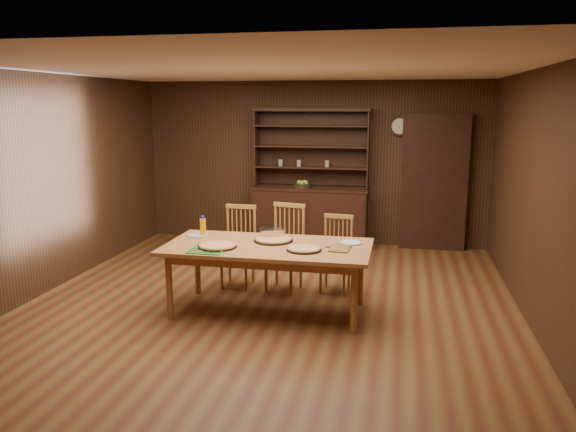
% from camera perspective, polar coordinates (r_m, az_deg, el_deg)
% --- Properties ---
extents(floor, '(6.00, 6.00, 0.00)m').
position_cam_1_polar(floor, '(6.51, -1.70, -8.77)').
color(floor, brown).
rests_on(floor, ground).
extents(room_shell, '(6.00, 6.00, 6.00)m').
position_cam_1_polar(room_shell, '(6.15, -1.79, 5.17)').
color(room_shell, white).
rests_on(room_shell, floor).
extents(china_hutch, '(1.84, 0.52, 2.17)m').
position_cam_1_polar(china_hutch, '(8.97, 2.28, 0.77)').
color(china_hutch, '#321910').
rests_on(china_hutch, floor).
extents(doorway, '(1.00, 0.18, 2.10)m').
position_cam_1_polar(doorway, '(8.94, 14.59, 3.33)').
color(doorway, '#321910').
rests_on(doorway, floor).
extents(wall_clock, '(0.30, 0.05, 0.30)m').
position_cam_1_polar(wall_clock, '(8.91, 11.27, 8.94)').
color(wall_clock, '#321910').
rests_on(wall_clock, room_shell).
extents(dining_table, '(2.20, 1.10, 0.75)m').
position_cam_1_polar(dining_table, '(6.04, -2.05, -3.58)').
color(dining_table, '#B16E3D').
rests_on(dining_table, floor).
extents(chair_left, '(0.43, 0.41, 1.00)m').
position_cam_1_polar(chair_left, '(7.02, -4.99, -2.77)').
color(chair_left, '#BC8A40').
rests_on(chair_left, floor).
extents(chair_center, '(0.51, 0.49, 1.05)m').
position_cam_1_polar(chair_center, '(6.83, -0.19, -2.90)').
color(chair_center, '#BC8A40').
rests_on(chair_center, floor).
extents(chair_right, '(0.42, 0.40, 0.92)m').
position_cam_1_polar(chair_right, '(6.82, 4.96, -3.58)').
color(chair_right, '#BC8A40').
rests_on(chair_right, floor).
extents(pizza_left, '(0.41, 0.41, 0.04)m').
position_cam_1_polar(pizza_left, '(5.96, -7.18, -3.03)').
color(pizza_left, black).
rests_on(pizza_left, dining_table).
extents(pizza_right, '(0.37, 0.37, 0.04)m').
position_cam_1_polar(pizza_right, '(5.80, 1.65, -3.36)').
color(pizza_right, black).
rests_on(pizza_right, dining_table).
extents(pizza_center, '(0.43, 0.43, 0.04)m').
position_cam_1_polar(pizza_center, '(6.18, -1.49, -2.42)').
color(pizza_center, black).
rests_on(pizza_center, dining_table).
extents(cooling_rack, '(0.41, 0.41, 0.02)m').
position_cam_1_polar(cooling_rack, '(5.86, -8.18, -3.40)').
color(cooling_rack, '#0B9A2B').
rests_on(cooling_rack, dining_table).
extents(plate_left, '(0.25, 0.25, 0.02)m').
position_cam_1_polar(plate_left, '(6.52, -9.15, -1.93)').
color(plate_left, silver).
rests_on(plate_left, dining_table).
extents(plate_right, '(0.24, 0.24, 0.02)m').
position_cam_1_polar(plate_right, '(6.13, 6.37, -2.70)').
color(plate_right, silver).
rests_on(plate_right, dining_table).
extents(foil_dish, '(0.30, 0.26, 0.10)m').
position_cam_1_polar(foil_dish, '(6.35, -1.65, -1.75)').
color(foil_dish, silver).
rests_on(foil_dish, dining_table).
extents(juice_bottle, '(0.07, 0.07, 0.23)m').
position_cam_1_polar(juice_bottle, '(6.49, -8.64, -1.08)').
color(juice_bottle, '#E39E0B').
rests_on(juice_bottle, dining_table).
extents(pot_holder_a, '(0.22, 0.22, 0.02)m').
position_cam_1_polar(pot_holder_a, '(5.82, 5.22, -3.44)').
color(pot_holder_a, '#A91613').
rests_on(pot_holder_a, dining_table).
extents(pot_holder_b, '(0.27, 0.27, 0.01)m').
position_cam_1_polar(pot_holder_b, '(5.94, 5.21, -3.13)').
color(pot_holder_b, '#A91613').
rests_on(pot_holder_b, dining_table).
extents(fruit_bowl, '(0.29, 0.29, 0.12)m').
position_cam_1_polar(fruit_bowl, '(8.86, 1.48, 3.18)').
color(fruit_bowl, black).
rests_on(fruit_bowl, china_hutch).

